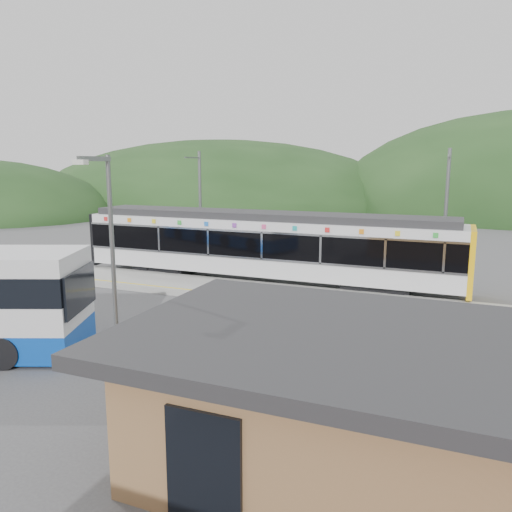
% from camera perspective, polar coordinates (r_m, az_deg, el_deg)
% --- Properties ---
extents(ground, '(120.00, 120.00, 0.00)m').
position_cam_1_polar(ground, '(20.71, -0.53, -6.99)').
color(ground, '#4C4C4F').
rests_on(ground, ground).
extents(hills, '(146.00, 149.00, 26.00)m').
position_cam_1_polar(hills, '(24.34, 18.12, -4.86)').
color(hills, '#1E3D19').
rests_on(hills, ground).
extents(platform, '(26.00, 3.20, 0.30)m').
position_cam_1_polar(platform, '(23.63, 2.59, -4.43)').
color(platform, '#9E9E99').
rests_on(platform, ground).
extents(yellow_line, '(26.00, 0.10, 0.01)m').
position_cam_1_polar(yellow_line, '(22.41, 1.46, -4.83)').
color(yellow_line, yellow).
rests_on(yellow_line, platform).
extents(train, '(20.44, 3.01, 3.74)m').
position_cam_1_polar(train, '(26.33, 0.89, 1.38)').
color(train, black).
rests_on(train, ground).
extents(catenary_mast_west, '(0.18, 1.80, 7.00)m').
position_cam_1_polar(catenary_mast_west, '(30.64, -6.42, 5.57)').
color(catenary_mast_west, slate).
rests_on(catenary_mast_west, ground).
extents(catenary_mast_east, '(0.18, 1.80, 7.00)m').
position_cam_1_polar(catenary_mast_east, '(26.90, 20.83, 4.30)').
color(catenary_mast_east, slate).
rests_on(catenary_mast_east, ground).
extents(station_shelter, '(9.20, 6.20, 3.00)m').
position_cam_1_polar(station_shelter, '(10.44, 11.09, -16.13)').
color(station_shelter, olive).
rests_on(station_shelter, ground).
extents(lamp_post, '(0.36, 1.12, 6.44)m').
position_cam_1_polar(lamp_post, '(13.65, -16.39, 0.05)').
color(lamp_post, slate).
rests_on(lamp_post, ground).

